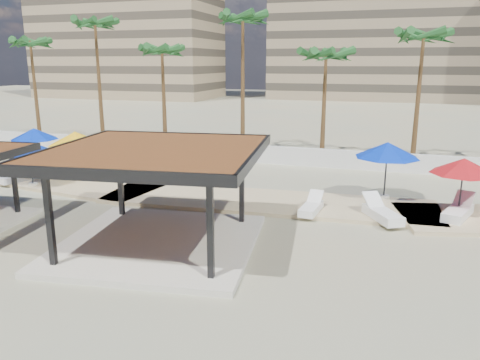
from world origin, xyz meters
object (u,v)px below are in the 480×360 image
object	(u,v)px
lounger_c	(382,214)
umbrella_a	(34,134)
umbrella_c	(464,166)
lounger_b	(311,208)
pavilion_central	(157,188)
lounger_a	(19,177)
lounger_d	(458,212)

from	to	relation	value
lounger_c	umbrella_a	bearing A→B (deg)	49.83
umbrella_c	lounger_b	world-z (taller)	umbrella_c
pavilion_central	lounger_b	distance (m)	7.35
lounger_a	lounger_d	world-z (taller)	lounger_d
lounger_b	lounger_c	bearing A→B (deg)	-85.08
umbrella_c	lounger_a	size ratio (longest dim) A/B	1.34
umbrella_a	lounger_c	distance (m)	21.16
lounger_b	lounger_c	distance (m)	3.02
umbrella_a	lounger_c	world-z (taller)	umbrella_a
umbrella_a	pavilion_central	bearing A→B (deg)	-33.54
lounger_a	lounger_c	size ratio (longest dim) A/B	0.92
umbrella_a	umbrella_c	world-z (taller)	umbrella_a
umbrella_a	lounger_b	bearing A→B (deg)	-10.68
umbrella_c	lounger_c	xyz separation A→B (m)	(-3.17, -1.69, -1.93)
lounger_a	lounger_c	bearing A→B (deg)	-74.48
pavilion_central	lounger_d	distance (m)	12.84
pavilion_central	umbrella_a	world-z (taller)	pavilion_central
pavilion_central	lounger_a	distance (m)	13.23
pavilion_central	lounger_d	world-z (taller)	pavilion_central
pavilion_central	lounger_c	bearing A→B (deg)	26.27
pavilion_central	lounger_b	bearing A→B (deg)	40.00
pavilion_central	lounger_a	xyz separation A→B (m)	(-11.78, 5.74, -1.85)
umbrella_c	lounger_a	xyz separation A→B (m)	(-22.76, -1.21, -1.95)
umbrella_c	lounger_b	xyz separation A→B (m)	(-6.19, -1.69, -1.96)
lounger_b	pavilion_central	bearing A→B (deg)	142.60
lounger_a	lounger_b	distance (m)	16.57
pavilion_central	umbrella_c	bearing A→B (deg)	24.64
umbrella_a	lounger_c	size ratio (longest dim) A/B	1.47
pavilion_central	lounger_d	size ratio (longest dim) A/B	3.24
lounger_b	lounger_a	bearing A→B (deg)	93.23
lounger_b	lounger_d	xyz separation A→B (m)	(6.13, 1.26, 0.04)
lounger_c	lounger_d	size ratio (longest dim) A/B	0.96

